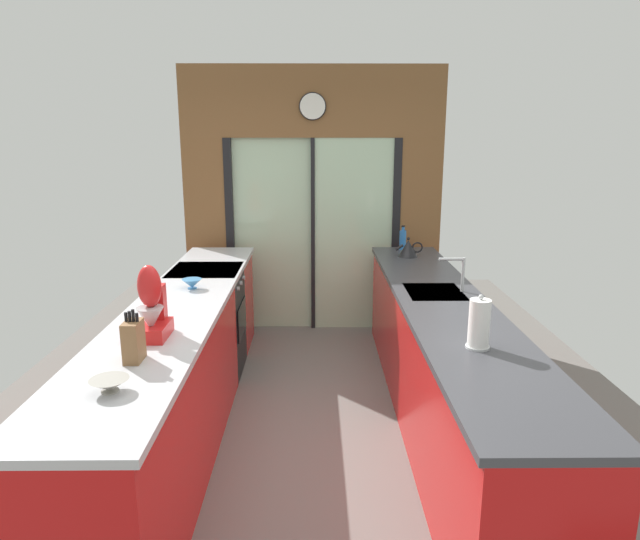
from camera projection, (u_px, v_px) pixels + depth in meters
ground_plane at (313, 406)px, 4.32m from camera, size 5.04×7.60×0.02m
back_wall_unit at (313, 186)px, 5.71m from camera, size 2.64×0.12×2.70m
left_counter_run at (177, 374)px, 3.74m from camera, size 0.62×3.80×0.92m
right_counter_run at (442, 364)px, 3.93m from camera, size 0.62×3.80×0.92m
sink_faucet at (459, 269)px, 4.02m from camera, size 0.19×0.02×0.25m
oven_range at (208, 321)px, 4.83m from camera, size 0.60×0.60×0.92m
mixing_bowl_near at (110, 385)px, 2.47m from camera, size 0.17×0.17×0.06m
mixing_bowl_far at (192, 283)px, 4.12m from camera, size 0.15×0.15×0.07m
knife_block at (133, 341)px, 2.79m from camera, size 0.08×0.14×0.27m
stand_mixer at (152, 310)px, 3.11m from camera, size 0.17×0.27×0.42m
kettle at (408, 248)px, 5.21m from camera, size 0.26×0.18×0.18m
soap_bottle at (403, 239)px, 5.52m from camera, size 0.07×0.07×0.24m
paper_towel_roll at (479, 324)px, 2.96m from camera, size 0.13×0.13×0.30m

